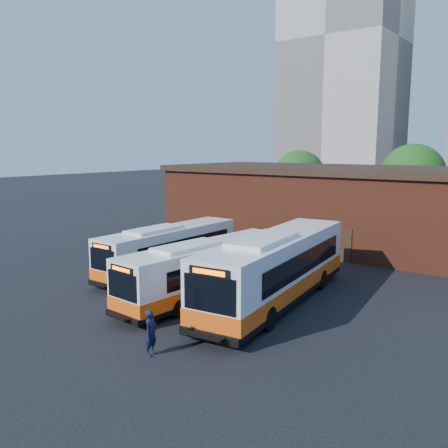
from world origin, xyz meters
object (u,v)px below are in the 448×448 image
Objects in this scene: transit_worker at (151,333)px; bus_mideast at (207,272)px; bus_east at (276,271)px; bus_midwest at (170,251)px.

bus_mideast is at bearing 9.26° from transit_worker.
bus_east reaches higher than bus_mideast.
bus_midwest is 0.98× the size of bus_mideast.
transit_worker is at bearing -63.68° from bus_mideast.
bus_midwest is at bearing 27.15° from transit_worker.
transit_worker is (-0.62, -8.32, -0.78)m from bus_east.
bus_midwest is at bearing 165.37° from bus_east.
bus_mideast is 6.39× the size of transit_worker.
bus_east is at bearing -16.95° from transit_worker.
bus_mideast is 3.70m from bus_east.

